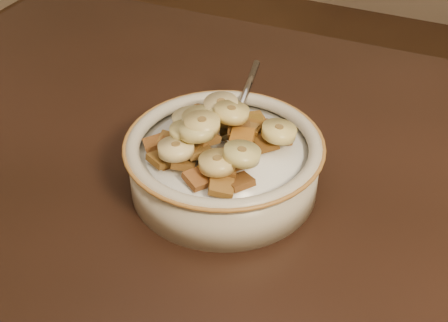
% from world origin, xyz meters
% --- Properties ---
extents(cereal_bowl, '(0.17, 0.17, 0.04)m').
position_xyz_m(cereal_bowl, '(-0.26, 0.10, 0.77)').
color(cereal_bowl, beige).
rests_on(cereal_bowl, table).
extents(milk, '(0.14, 0.14, 0.00)m').
position_xyz_m(milk, '(-0.26, 0.10, 0.79)').
color(milk, white).
rests_on(milk, cereal_bowl).
extents(spoon, '(0.04, 0.05, 0.01)m').
position_xyz_m(spoon, '(-0.26, 0.13, 0.80)').
color(spoon, '#A5A7AA').
rests_on(spoon, cereal_bowl).
extents(cereal_square_0, '(0.03, 0.03, 0.01)m').
position_xyz_m(cereal_square_0, '(-0.25, 0.07, 0.80)').
color(cereal_square_0, '#885B16').
rests_on(cereal_square_0, milk).
extents(cereal_square_1, '(0.02, 0.02, 0.01)m').
position_xyz_m(cereal_square_1, '(-0.30, 0.14, 0.80)').
color(cereal_square_1, brown).
rests_on(cereal_square_1, milk).
extents(cereal_square_2, '(0.03, 0.03, 0.01)m').
position_xyz_m(cereal_square_2, '(-0.27, 0.14, 0.80)').
color(cereal_square_2, brown).
rests_on(cereal_square_2, milk).
extents(cereal_square_3, '(0.03, 0.03, 0.01)m').
position_xyz_m(cereal_square_3, '(-0.28, 0.10, 0.81)').
color(cereal_square_3, brown).
rests_on(cereal_square_3, milk).
extents(cereal_square_4, '(0.03, 0.03, 0.01)m').
position_xyz_m(cereal_square_4, '(-0.25, 0.12, 0.81)').
color(cereal_square_4, brown).
rests_on(cereal_square_4, milk).
extents(cereal_square_5, '(0.02, 0.02, 0.01)m').
position_xyz_m(cereal_square_5, '(-0.24, 0.13, 0.81)').
color(cereal_square_5, brown).
rests_on(cereal_square_5, milk).
extents(cereal_square_6, '(0.03, 0.03, 0.01)m').
position_xyz_m(cereal_square_6, '(-0.24, 0.15, 0.80)').
color(cereal_square_6, brown).
rests_on(cereal_square_6, milk).
extents(cereal_square_7, '(0.03, 0.03, 0.01)m').
position_xyz_m(cereal_square_7, '(-0.25, 0.16, 0.80)').
color(cereal_square_7, '#96681C').
rests_on(cereal_square_7, milk).
extents(cereal_square_8, '(0.03, 0.03, 0.01)m').
position_xyz_m(cereal_square_8, '(-0.29, 0.09, 0.80)').
color(cereal_square_8, olive).
rests_on(cereal_square_8, milk).
extents(cereal_square_9, '(0.03, 0.03, 0.01)m').
position_xyz_m(cereal_square_9, '(-0.26, 0.15, 0.80)').
color(cereal_square_9, brown).
rests_on(cereal_square_9, milk).
extents(cereal_square_10, '(0.03, 0.03, 0.01)m').
position_xyz_m(cereal_square_10, '(-0.23, 0.05, 0.80)').
color(cereal_square_10, olive).
rests_on(cereal_square_10, milk).
extents(cereal_square_11, '(0.02, 0.02, 0.01)m').
position_xyz_m(cereal_square_11, '(-0.24, 0.12, 0.81)').
color(cereal_square_11, brown).
rests_on(cereal_square_11, milk).
extents(cereal_square_12, '(0.03, 0.03, 0.01)m').
position_xyz_m(cereal_square_12, '(-0.27, 0.08, 0.81)').
color(cereal_square_12, brown).
rests_on(cereal_square_12, milk).
extents(cereal_square_13, '(0.02, 0.02, 0.01)m').
position_xyz_m(cereal_square_13, '(-0.30, 0.09, 0.80)').
color(cereal_square_13, '#976426').
rests_on(cereal_square_13, milk).
extents(cereal_square_14, '(0.03, 0.03, 0.01)m').
position_xyz_m(cereal_square_14, '(-0.26, 0.05, 0.80)').
color(cereal_square_14, brown).
rests_on(cereal_square_14, milk).
extents(cereal_square_15, '(0.03, 0.03, 0.01)m').
position_xyz_m(cereal_square_15, '(-0.30, 0.06, 0.80)').
color(cereal_square_15, brown).
rests_on(cereal_square_15, milk).
extents(cereal_square_16, '(0.03, 0.03, 0.01)m').
position_xyz_m(cereal_square_16, '(-0.29, 0.07, 0.80)').
color(cereal_square_16, brown).
rests_on(cereal_square_16, milk).
extents(cereal_square_17, '(0.03, 0.03, 0.01)m').
position_xyz_m(cereal_square_17, '(-0.27, 0.09, 0.81)').
color(cereal_square_17, brown).
rests_on(cereal_square_17, milk).
extents(cereal_square_18, '(0.03, 0.03, 0.01)m').
position_xyz_m(cereal_square_18, '(-0.23, 0.08, 0.80)').
color(cereal_square_18, brown).
rests_on(cereal_square_18, milk).
extents(cereal_square_19, '(0.03, 0.03, 0.01)m').
position_xyz_m(cereal_square_19, '(-0.27, 0.06, 0.80)').
color(cereal_square_19, brown).
rests_on(cereal_square_19, milk).
extents(cereal_square_20, '(0.03, 0.03, 0.01)m').
position_xyz_m(cereal_square_20, '(-0.24, 0.08, 0.81)').
color(cereal_square_20, brown).
rests_on(cereal_square_20, milk).
extents(cereal_square_21, '(0.02, 0.02, 0.01)m').
position_xyz_m(cereal_square_21, '(-0.24, 0.10, 0.81)').
color(cereal_square_21, '#9A6619').
rests_on(cereal_square_21, milk).
extents(cereal_square_22, '(0.03, 0.03, 0.01)m').
position_xyz_m(cereal_square_22, '(-0.27, 0.13, 0.81)').
color(cereal_square_22, brown).
rests_on(cereal_square_22, milk).
extents(cereal_square_23, '(0.03, 0.03, 0.01)m').
position_xyz_m(cereal_square_23, '(-0.31, 0.08, 0.80)').
color(cereal_square_23, '#9C5826').
rests_on(cereal_square_23, milk).
extents(cereal_square_24, '(0.03, 0.03, 0.01)m').
position_xyz_m(cereal_square_24, '(-0.24, 0.07, 0.81)').
color(cereal_square_24, brown).
rests_on(cereal_square_24, milk).
extents(cereal_square_25, '(0.03, 0.03, 0.01)m').
position_xyz_m(cereal_square_25, '(-0.22, 0.12, 0.80)').
color(cereal_square_25, brown).
rests_on(cereal_square_25, milk).
extents(cereal_square_26, '(0.03, 0.03, 0.01)m').
position_xyz_m(cereal_square_26, '(-0.22, 0.06, 0.80)').
color(cereal_square_26, brown).
rests_on(cereal_square_26, milk).
extents(cereal_square_27, '(0.03, 0.03, 0.01)m').
position_xyz_m(cereal_square_27, '(-0.24, 0.14, 0.80)').
color(cereal_square_27, brown).
rests_on(cereal_square_27, milk).
extents(cereal_square_28, '(0.03, 0.03, 0.01)m').
position_xyz_m(cereal_square_28, '(-0.22, 0.14, 0.80)').
color(cereal_square_28, brown).
rests_on(cereal_square_28, milk).
extents(cereal_square_29, '(0.02, 0.02, 0.01)m').
position_xyz_m(cereal_square_29, '(-0.28, 0.08, 0.81)').
color(cereal_square_29, brown).
rests_on(cereal_square_29, milk).
extents(cereal_square_30, '(0.03, 0.03, 0.01)m').
position_xyz_m(cereal_square_30, '(-0.30, 0.13, 0.80)').
color(cereal_square_30, brown).
rests_on(cereal_square_30, milk).
extents(banana_slice_0, '(0.04, 0.04, 0.01)m').
position_xyz_m(banana_slice_0, '(-0.28, 0.09, 0.82)').
color(banana_slice_0, '#ECD982').
rests_on(banana_slice_0, milk).
extents(banana_slice_1, '(0.04, 0.04, 0.01)m').
position_xyz_m(banana_slice_1, '(-0.28, 0.10, 0.82)').
color(banana_slice_1, '#F6E779').
rests_on(banana_slice_1, milk).
extents(banana_slice_2, '(0.04, 0.04, 0.01)m').
position_xyz_m(banana_slice_2, '(-0.23, 0.08, 0.82)').
color(banana_slice_2, '#DACB73').
rests_on(banana_slice_2, milk).
extents(banana_slice_3, '(0.04, 0.04, 0.01)m').
position_xyz_m(banana_slice_3, '(-0.29, 0.11, 0.81)').
color(banana_slice_3, beige).
rests_on(banana_slice_3, milk).
extents(banana_slice_4, '(0.04, 0.04, 0.01)m').
position_xyz_m(banana_slice_4, '(-0.21, 0.13, 0.81)').
color(banana_slice_4, '#FEE482').
rests_on(banana_slice_4, milk).
extents(banana_slice_5, '(0.04, 0.04, 0.01)m').
position_xyz_m(banana_slice_5, '(-0.27, 0.09, 0.83)').
color(banana_slice_5, '#E2C16E').
rests_on(banana_slice_5, milk).
extents(banana_slice_6, '(0.04, 0.04, 0.01)m').
position_xyz_m(banana_slice_6, '(-0.24, 0.06, 0.81)').
color(banana_slice_6, tan).
rests_on(banana_slice_6, milk).
extents(banana_slice_7, '(0.04, 0.04, 0.01)m').
position_xyz_m(banana_slice_7, '(-0.28, 0.07, 0.81)').
color(banana_slice_7, beige).
rests_on(banana_slice_7, milk).
extents(banana_slice_8, '(0.04, 0.04, 0.01)m').
position_xyz_m(banana_slice_8, '(-0.27, 0.08, 0.82)').
color(banana_slice_8, '#D9CD7E').
rests_on(banana_slice_8, milk).
extents(banana_slice_9, '(0.04, 0.04, 0.01)m').
position_xyz_m(banana_slice_9, '(-0.28, 0.10, 0.82)').
color(banana_slice_9, beige).
rests_on(banana_slice_9, milk).
extents(banana_slice_10, '(0.03, 0.03, 0.01)m').
position_xyz_m(banana_slice_10, '(-0.25, 0.12, 0.83)').
color(banana_slice_10, tan).
rests_on(banana_slice_10, milk).
extents(banana_slice_11, '(0.04, 0.04, 0.01)m').
position_xyz_m(banana_slice_11, '(-0.27, 0.13, 0.82)').
color(banana_slice_11, beige).
rests_on(banana_slice_11, milk).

